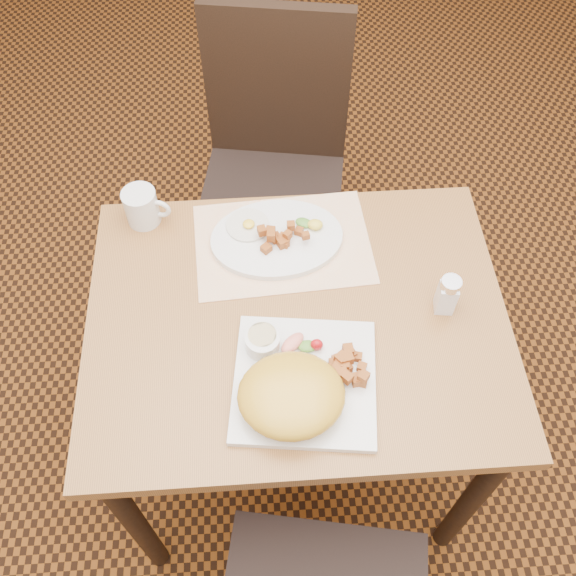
{
  "coord_description": "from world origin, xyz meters",
  "views": [
    {
      "loc": [
        -0.07,
        -0.72,
        1.91
      ],
      "look_at": [
        -0.02,
        0.03,
        0.82
      ],
      "focal_mm": 40.0,
      "sensor_mm": 36.0,
      "label": 1
    }
  ],
  "objects_px": {
    "plate_square": "(305,381)",
    "salt_shaker": "(447,294)",
    "table": "(297,343)",
    "coffee_mug": "(142,207)",
    "chair_far": "(274,158)",
    "plate_oval": "(277,239)"
  },
  "relations": [
    {
      "from": "table",
      "to": "plate_square",
      "type": "distance_m",
      "value": 0.19
    },
    {
      "from": "table",
      "to": "salt_shaker",
      "type": "distance_m",
      "value": 0.35
    },
    {
      "from": "chair_far",
      "to": "plate_square",
      "type": "bearing_deg",
      "value": 100.81
    },
    {
      "from": "salt_shaker",
      "to": "coffee_mug",
      "type": "height_order",
      "value": "salt_shaker"
    },
    {
      "from": "chair_far",
      "to": "plate_square",
      "type": "height_order",
      "value": "chair_far"
    },
    {
      "from": "chair_far",
      "to": "plate_oval",
      "type": "xyz_separation_m",
      "value": [
        -0.02,
        -0.49,
        0.22
      ]
    },
    {
      "from": "chair_far",
      "to": "coffee_mug",
      "type": "relative_size",
      "value": 8.82
    },
    {
      "from": "table",
      "to": "coffee_mug",
      "type": "xyz_separation_m",
      "value": [
        -0.34,
        0.3,
        0.15
      ]
    },
    {
      "from": "plate_oval",
      "to": "salt_shaker",
      "type": "relative_size",
      "value": 3.05
    },
    {
      "from": "salt_shaker",
      "to": "coffee_mug",
      "type": "bearing_deg",
      "value": 155.81
    },
    {
      "from": "plate_oval",
      "to": "coffee_mug",
      "type": "xyz_separation_m",
      "value": [
        -0.31,
        0.09,
        0.03
      ]
    },
    {
      "from": "table",
      "to": "coffee_mug",
      "type": "height_order",
      "value": "coffee_mug"
    },
    {
      "from": "table",
      "to": "salt_shaker",
      "type": "height_order",
      "value": "salt_shaker"
    },
    {
      "from": "plate_square",
      "to": "salt_shaker",
      "type": "distance_m",
      "value": 0.35
    },
    {
      "from": "plate_square",
      "to": "salt_shaker",
      "type": "bearing_deg",
      "value": 26.89
    },
    {
      "from": "salt_shaker",
      "to": "coffee_mug",
      "type": "xyz_separation_m",
      "value": [
        -0.65,
        0.29,
        -0.01
      ]
    },
    {
      "from": "chair_far",
      "to": "plate_square",
      "type": "distance_m",
      "value": 0.88
    },
    {
      "from": "salt_shaker",
      "to": "table",
      "type": "bearing_deg",
      "value": -179.47
    },
    {
      "from": "plate_square",
      "to": "coffee_mug",
      "type": "bearing_deg",
      "value": 127.16
    },
    {
      "from": "plate_square",
      "to": "salt_shaker",
      "type": "relative_size",
      "value": 2.8
    },
    {
      "from": "table",
      "to": "chair_far",
      "type": "relative_size",
      "value": 0.93
    },
    {
      "from": "coffee_mug",
      "to": "chair_far",
      "type": "bearing_deg",
      "value": 51.22
    }
  ]
}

